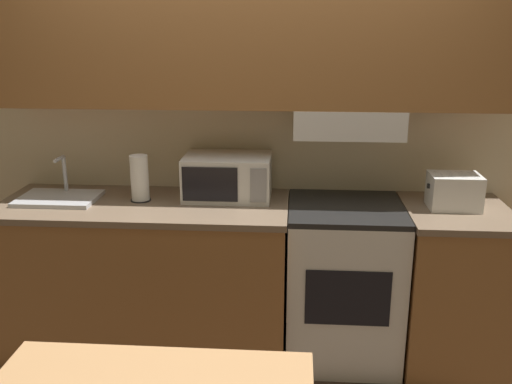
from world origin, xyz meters
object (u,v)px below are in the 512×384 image
at_px(microwave, 228,177).
at_px(sink_basin, 59,197).
at_px(toaster, 454,191).
at_px(stove_range, 343,281).
at_px(paper_towel_roll, 140,178).

bearing_deg(microwave, sink_basin, -172.21).
bearing_deg(toaster, stove_range, -179.53).
bearing_deg(toaster, paper_towel_roll, 179.52).
distance_m(microwave, paper_towel_roll, 0.50).
bearing_deg(toaster, microwave, 174.88).
distance_m(toaster, paper_towel_roll, 1.76).
xyz_separation_m(toaster, paper_towel_roll, (-1.76, 0.01, 0.03)).
bearing_deg(paper_towel_roll, sink_basin, -175.91).
bearing_deg(stove_range, toaster, 0.47).
height_order(microwave, paper_towel_roll, paper_towel_roll).
relative_size(stove_range, paper_towel_roll, 3.48).
distance_m(toaster, sink_basin, 2.23).
bearing_deg(toaster, sink_basin, -179.51).
height_order(toaster, paper_towel_roll, paper_towel_roll).
height_order(microwave, toaster, microwave).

